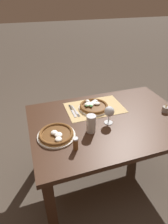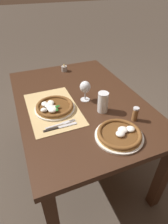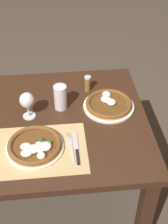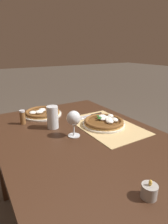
% 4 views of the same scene
% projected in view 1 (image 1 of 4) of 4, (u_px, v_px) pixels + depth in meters
% --- Properties ---
extents(ground_plane, '(24.00, 24.00, 0.00)m').
position_uv_depth(ground_plane, '(104.00, 176.00, 2.00)').
color(ground_plane, '#473D33').
extents(dining_table, '(1.34, 0.92, 0.74)m').
position_uv_depth(dining_table, '(109.00, 129.00, 1.65)').
color(dining_table, '#382114').
rests_on(dining_table, ground).
extents(paper_placemat, '(0.53, 0.34, 0.00)m').
position_uv_depth(paper_placemat, '(95.00, 108.00, 1.75)').
color(paper_placemat, tan).
rests_on(paper_placemat, dining_table).
extents(pizza_near, '(0.28, 0.28, 0.05)m').
position_uv_depth(pizza_near, '(94.00, 106.00, 1.73)').
color(pizza_near, silver).
rests_on(pizza_near, paper_placemat).
extents(pizza_far, '(0.29, 0.29, 0.05)m').
position_uv_depth(pizza_far, '(56.00, 134.00, 1.39)').
color(pizza_far, silver).
rests_on(pizza_far, dining_table).
extents(wine_glass, '(0.08, 0.08, 0.16)m').
position_uv_depth(wine_glass, '(109.00, 112.00, 1.49)').
color(wine_glass, silver).
rests_on(wine_glass, dining_table).
extents(pint_glass, '(0.07, 0.07, 0.15)m').
position_uv_depth(pint_glass, '(91.00, 124.00, 1.42)').
color(pint_glass, silver).
rests_on(pint_glass, dining_table).
extents(fork, '(0.03, 0.20, 0.00)m').
position_uv_depth(fork, '(76.00, 111.00, 1.69)').
color(fork, '#B7B7BC').
rests_on(fork, paper_placemat).
extents(knife, '(0.02, 0.22, 0.01)m').
position_uv_depth(knife, '(72.00, 111.00, 1.69)').
color(knife, black).
rests_on(knife, paper_placemat).
extents(votive_candle, '(0.06, 0.06, 0.07)m').
position_uv_depth(votive_candle, '(165.00, 110.00, 1.68)').
color(votive_candle, gray).
rests_on(votive_candle, dining_table).
extents(pepper_shaker, '(0.04, 0.04, 0.10)m').
position_uv_depth(pepper_shaker, '(76.00, 144.00, 1.27)').
color(pepper_shaker, brown).
rests_on(pepper_shaker, dining_table).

